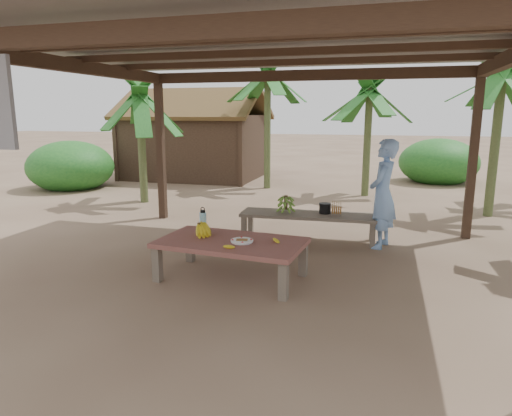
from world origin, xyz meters
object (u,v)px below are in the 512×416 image
(woman, at_px, (383,194))
(cooking_pot, at_px, (325,209))
(water_flask, at_px, (203,221))
(work_table, at_px, (231,245))
(bench, at_px, (308,217))
(ripe_banana_bunch, at_px, (199,229))
(plate, at_px, (242,241))

(woman, bearing_deg, cooking_pot, -86.21)
(water_flask, bearing_deg, work_table, -31.57)
(work_table, relative_size, water_flask, 5.56)
(bench, relative_size, woman, 1.32)
(bench, distance_m, water_flask, 2.08)
(work_table, height_order, ripe_banana_bunch, ripe_banana_bunch)
(work_table, xyz_separation_m, cooking_pot, (0.90, 2.12, 0.09))
(plate, relative_size, water_flask, 0.83)
(bench, height_order, water_flask, water_flask)
(bench, bearing_deg, woman, -6.22)
(plate, distance_m, water_flask, 0.76)
(cooking_pot, bearing_deg, woman, -10.49)
(water_flask, bearing_deg, cooking_pot, 52.42)
(ripe_banana_bunch, relative_size, cooking_pot, 1.66)
(ripe_banana_bunch, distance_m, water_flask, 0.21)
(ripe_banana_bunch, relative_size, plate, 1.11)
(work_table, distance_m, woman, 2.69)
(work_table, xyz_separation_m, water_flask, (-0.50, 0.31, 0.21))
(ripe_banana_bunch, xyz_separation_m, woman, (2.27, 1.85, 0.25))
(cooking_pot, bearing_deg, plate, -108.77)
(bench, bearing_deg, work_table, -110.00)
(cooking_pot, bearing_deg, work_table, -112.87)
(ripe_banana_bunch, distance_m, cooking_pot, 2.44)
(ripe_banana_bunch, relative_size, water_flask, 0.92)
(plate, relative_size, woman, 0.17)
(woman, bearing_deg, ripe_banana_bunch, -36.48)
(water_flask, xyz_separation_m, woman, (2.30, 1.65, 0.20))
(work_table, bearing_deg, woman, 52.60)
(ripe_banana_bunch, height_order, water_flask, water_flask)
(cooking_pot, height_order, woman, woman)
(plate, distance_m, woman, 2.61)
(ripe_banana_bunch, bearing_deg, plate, -13.78)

